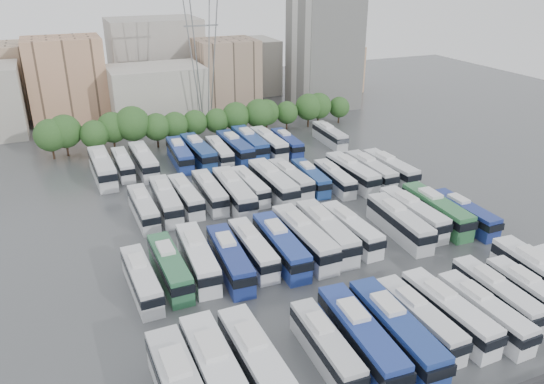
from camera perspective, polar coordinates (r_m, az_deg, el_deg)
name	(u,v)px	position (r m, az deg, el deg)	size (l,w,h in m)	color
ground	(297,231)	(70.65, 2.73, -4.16)	(220.00, 220.00, 0.00)	#424447
tree_line	(196,120)	(105.49, -8.21, 7.66)	(64.07, 7.55, 8.31)	black
city_buildings	(140,76)	(132.07, -13.98, 12.03)	(102.00, 35.00, 20.00)	#9E998E
apartment_tower	(324,52)	(131.15, 5.61, 14.80)	(14.00, 14.00, 26.00)	silver
electricity_pylon	(202,38)	(111.15, -7.56, 16.08)	(9.00, 6.91, 33.83)	slate
bus_r0_s1	(218,377)	(45.45, -5.81, -19.21)	(3.14, 13.66, 4.27)	silver
bus_r0_s2	(258,365)	(46.45, -1.48, -18.10)	(3.12, 13.09, 4.09)	silver
bus_r0_s4	(326,346)	(48.97, 5.82, -16.14)	(2.66, 11.01, 3.44)	silver
bus_r0_s5	(361,337)	(49.84, 9.50, -15.13)	(3.46, 12.98, 4.03)	navy
bus_r0_s6	(395,330)	(51.13, 13.14, -14.29)	(3.31, 13.17, 4.10)	navy
bus_r0_s7	(419,318)	(53.58, 15.49, -12.95)	(2.71, 11.36, 3.55)	silver
bus_r0_s8	(448,311)	(55.19, 18.45, -12.07)	(3.02, 11.87, 3.70)	white
bus_r0_s9	(484,311)	(56.52, 21.83, -11.82)	(2.78, 11.22, 3.50)	silver
bus_r0_s10	(496,294)	(59.61, 22.98, -10.05)	(2.60, 11.22, 3.51)	silver
bus_r0_s11	(532,294)	(61.07, 26.18, -9.83)	(2.63, 11.21, 3.50)	silver
bus_r0_s12	(542,276)	(64.16, 27.03, -8.07)	(3.42, 12.98, 4.03)	silver
bus_r1_s0	(141,279)	(59.03, -13.87, -9.08)	(2.81, 11.08, 3.45)	silver
bus_r1_s1	(170,267)	(60.34, -10.95, -7.89)	(2.80, 11.73, 3.66)	#2C6842
bus_r1_s2	(197,257)	(61.42, -8.02, -6.96)	(3.20, 12.39, 3.85)	white
bus_r1_s3	(230,258)	(60.86, -4.57, -7.13)	(3.26, 12.22, 3.80)	navy
bus_r1_s4	(253,248)	(62.89, -2.07, -6.08)	(2.55, 11.44, 3.59)	silver
bus_r1_s5	(281,245)	(63.14, 0.93, -5.75)	(3.06, 12.66, 3.95)	navy
bus_r1_s6	(304,237)	(64.81, 3.46, -4.87)	(3.15, 13.26, 4.14)	silver
bus_r1_s7	(326,231)	(66.47, 5.85, -4.22)	(3.20, 13.03, 4.06)	silver
bus_r1_s8	(351,229)	(67.93, 8.46, -3.93)	(2.93, 11.64, 3.63)	white
bus_r1_s10	(399,222)	(70.55, 13.52, -3.14)	(3.32, 12.56, 3.90)	silver
bus_r1_s11	(413,213)	(73.39, 14.89, -2.21)	(2.83, 12.41, 3.88)	silver
bus_r1_s12	(436,210)	(75.06, 17.25, -1.84)	(3.23, 12.92, 4.03)	#2F6F3F
bus_r1_s13	(464,213)	(75.81, 19.97, -2.17)	(2.59, 11.32, 3.54)	navy
bus_r2_s1	(143,208)	(74.99, -13.66, -1.65)	(2.68, 11.33, 3.54)	silver
bus_r2_s2	(166,200)	(76.38, -11.37, -0.83)	(2.95, 12.30, 3.84)	silver
bus_r2_s3	(186,196)	(77.56, -9.28, -0.39)	(2.82, 11.37, 3.54)	silver
bus_r2_s4	(210,192)	(78.30, -6.71, 0.04)	(2.65, 11.65, 3.65)	silver
bus_r2_s5	(234,192)	(77.19, -4.11, 0.00)	(3.21, 13.33, 4.16)	silver
bus_r2_s6	(250,186)	(80.23, -2.38, 0.69)	(2.68, 10.88, 3.39)	white
bus_r2_s7	(273,182)	(80.34, 0.08, 1.04)	(3.15, 13.36, 4.17)	silver
bus_r2_s8	(290,178)	(82.59, 1.98, 1.48)	(3.07, 11.67, 3.63)	silver
bus_r2_s9	(310,177)	(83.46, 4.14, 1.59)	(2.90, 10.98, 3.41)	navy
bus_r2_s10	(334,178)	(83.62, 6.73, 1.52)	(2.80, 10.91, 3.40)	silver
bus_r2_s11	(352,172)	(85.47, 8.59, 2.10)	(3.11, 12.53, 3.91)	silver
bus_r2_s12	(370,170)	(87.02, 10.54, 2.32)	(2.67, 12.13, 3.80)	silver
bus_r2_s13	(390,168)	(88.42, 12.56, 2.50)	(3.19, 12.30, 3.83)	silver
bus_r3_s0	(102,167)	(90.57, -17.79, 2.55)	(3.32, 13.43, 4.19)	silver
bus_r3_s1	(123,164)	(92.34, -15.74, 2.94)	(2.49, 10.85, 3.39)	white
bus_r3_s2	(144,161)	(92.12, -13.64, 3.30)	(3.06, 12.68, 3.96)	silver
bus_r3_s4	(180,154)	(94.22, -9.90, 4.04)	(3.11, 12.24, 3.81)	navy
bus_r3_s5	(198,151)	(94.69, -7.95, 4.35)	(3.46, 13.11, 4.08)	navy
bus_r3_s6	(219,152)	(94.84, -5.69, 4.32)	(2.87, 11.30, 3.52)	silver
bus_r3_s7	(235,147)	(96.17, -4.01, 4.81)	(3.31, 12.85, 4.00)	navy
bus_r3_s8	(250,143)	(98.14, -2.42, 5.27)	(2.96, 13.20, 4.13)	navy
bus_r3_s9	(268,143)	(98.47, -0.38, 5.29)	(2.93, 12.53, 3.92)	silver
bus_r3_s10	(287,143)	(99.25, 1.60, 5.31)	(2.84, 11.23, 3.50)	navy
bus_r3_s13	(330,135)	(104.33, 6.22, 6.10)	(2.87, 11.30, 3.52)	silver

